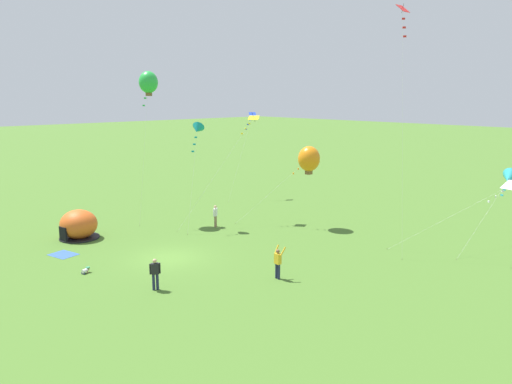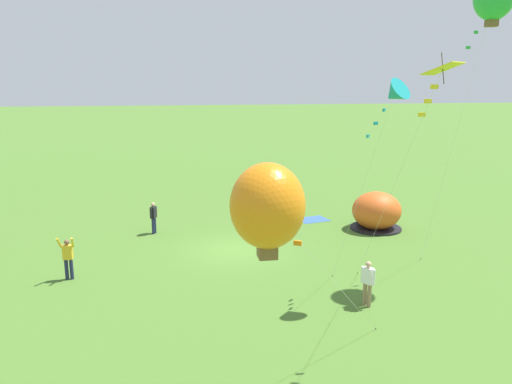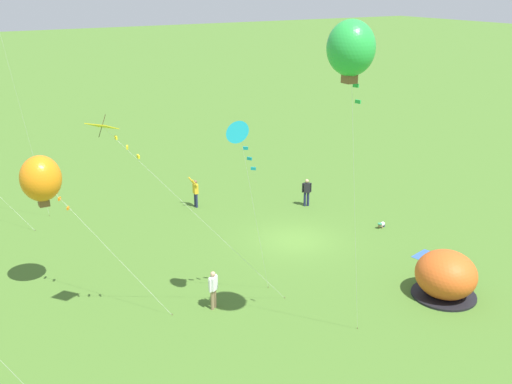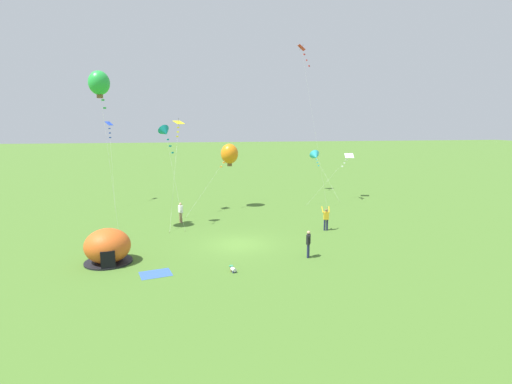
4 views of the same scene
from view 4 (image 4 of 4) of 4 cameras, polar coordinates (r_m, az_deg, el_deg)
name	(u,v)px [view 4 (image 4 of 4)]	position (r m, az deg, el deg)	size (l,w,h in m)	color
ground_plane	(239,244)	(27.98, -2.43, -7.47)	(300.00, 300.00, 0.00)	#477028
popup_tent	(108,247)	(25.73, -20.44, -7.34)	(2.81, 2.81, 2.10)	#D8591E
picnic_blanket	(156,274)	(23.42, -14.15, -11.27)	(1.70, 1.30, 0.01)	#3359A5
toddler_crawling	(233,269)	(23.02, -3.35, -10.89)	(0.38, 0.55, 0.32)	white
person_flying_kite	(326,218)	(31.69, 9.97, -3.67)	(0.68, 0.49, 1.89)	#1E2347
person_with_toddler	(181,212)	(34.19, -10.72, -2.76)	(0.41, 0.51, 1.72)	#8C7251
person_watching_sky	(308,243)	(25.27, 7.49, -7.17)	(0.37, 0.55, 1.72)	#1E2347
kite_white	(348,157)	(45.67, 13.01, 4.84)	(6.69, 4.36, 5.13)	silver
kite_cyan	(315,156)	(50.22, 8.49, 5.11)	(1.26, 8.67, 5.02)	silver
kite_blue	(109,128)	(44.34, -20.21, 8.61)	(1.23, 4.41, 8.51)	silver
kite_yellow	(178,126)	(37.18, -11.02, 9.26)	(1.47, 7.71, 8.77)	silver
kite_teal	(165,132)	(32.60, -12.85, 8.36)	(2.00, 2.80, 8.18)	silver
kite_green	(99,83)	(31.85, -21.51, 14.29)	(1.86, 2.75, 12.03)	silver
kite_orange	(229,154)	(39.20, -3.81, 5.46)	(5.28, 4.58, 6.33)	silver
kite_red	(303,55)	(41.30, 6.78, 18.89)	(2.61, 2.67, 15.83)	silver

